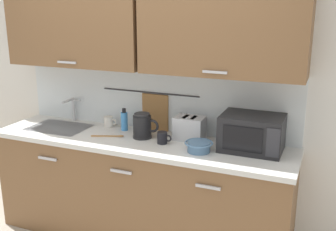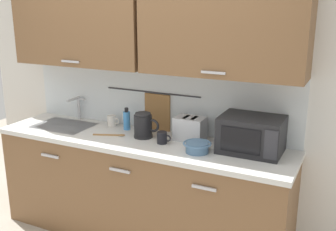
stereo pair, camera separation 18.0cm
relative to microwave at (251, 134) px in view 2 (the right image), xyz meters
name	(u,v)px [view 2 (the right image)]	position (x,y,z in m)	size (l,w,h in m)	color
counter_unit	(140,188)	(-0.90, -0.11, -0.58)	(2.53, 0.64, 0.90)	brown
back_wall_assembly	(152,59)	(-0.89, 0.12, 0.49)	(3.70, 0.41, 2.50)	silver
sink_faucet	(77,105)	(-1.70, 0.12, 0.01)	(0.09, 0.17, 0.22)	#B2B5BA
microwave	(251,134)	(0.00, 0.00, 0.00)	(0.46, 0.35, 0.27)	black
electric_kettle	(144,125)	(-0.88, -0.06, -0.03)	(0.23, 0.16, 0.21)	black
dish_soap_bottle	(127,120)	(-1.12, 0.06, -0.05)	(0.06, 0.06, 0.20)	#3F8CD8
mug_near_sink	(112,121)	(-1.30, 0.10, -0.09)	(0.12, 0.08, 0.09)	silver
mixing_bowl	(197,147)	(-0.35, -0.19, -0.09)	(0.21, 0.21, 0.08)	#4C7093
toaster	(190,129)	(-0.51, 0.05, -0.04)	(0.26, 0.17, 0.19)	#B7BABF
mug_by_kettle	(162,138)	(-0.68, -0.13, -0.09)	(0.12, 0.08, 0.09)	black
wooden_spoon	(113,135)	(-1.13, -0.14, -0.13)	(0.27, 0.13, 0.01)	#9E7042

